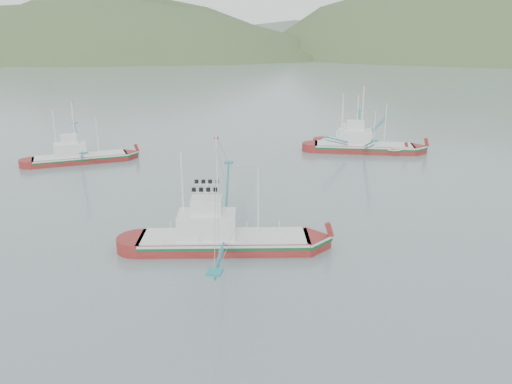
# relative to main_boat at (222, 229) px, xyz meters

# --- Properties ---
(ground) EXTENTS (1200.00, 1200.00, 0.00)m
(ground) POSITION_rel_main_boat_xyz_m (1.91, 0.34, -1.81)
(ground) COLOR slate
(ground) RESTS_ON ground
(main_boat) EXTENTS (14.76, 25.71, 10.50)m
(main_boat) POSITION_rel_main_boat_xyz_m (0.00, 0.00, 0.00)
(main_boat) COLOR maroon
(main_boat) RESTS_ON ground
(bg_boat_far) EXTENTS (15.22, 27.38, 11.08)m
(bg_boat_far) POSITION_rel_main_boat_xyz_m (13.45, 39.60, -0.29)
(bg_boat_far) COLOR maroon
(bg_boat_far) RESTS_ON ground
(bg_boat_left) EXTENTS (15.43, 21.36, 9.39)m
(bg_boat_left) POSITION_rel_main_boat_xyz_m (-26.67, 26.47, 0.16)
(bg_boat_left) COLOR maroon
(bg_boat_left) RESTS_ON ground
(bg_boat_right) EXTENTS (13.44, 21.39, 9.20)m
(bg_boat_right) POSITION_rel_main_boat_xyz_m (12.85, 41.67, 0.09)
(bg_boat_right) COLOR maroon
(bg_boat_right) RESTS_ON ground
(headland_left) EXTENTS (448.00, 308.00, 210.00)m
(headland_left) POSITION_rel_main_boat_xyz_m (-178.09, 360.34, -1.81)
(headland_left) COLOR #40552C
(headland_left) RESTS_ON ground
(ridge_distant) EXTENTS (960.00, 400.00, 240.00)m
(ridge_distant) POSITION_rel_main_boat_xyz_m (31.91, 560.34, -1.81)
(ridge_distant) COLOR slate
(ridge_distant) RESTS_ON ground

